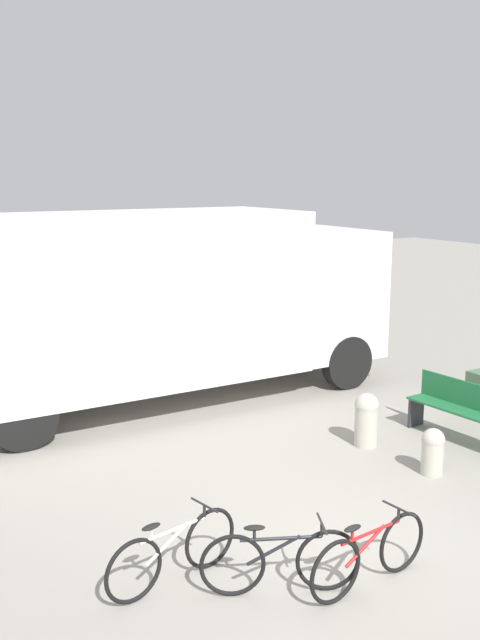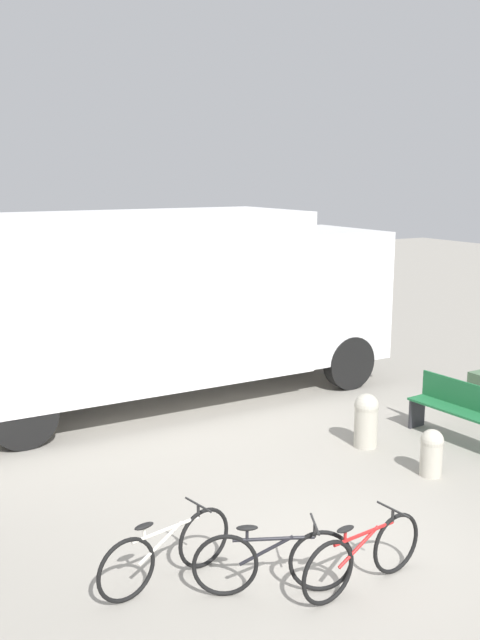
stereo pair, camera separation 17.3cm
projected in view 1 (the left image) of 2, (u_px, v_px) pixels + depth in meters
ground_plane at (349, 553)px, 8.00m from camera, size 60.00×60.00×0.00m
delivery_truck at (155, 299)px, 12.95m from camera, size 8.98×2.57×3.52m
park_bench at (465, 409)px, 11.25m from camera, size 0.55×1.97×0.95m
bicycle_near at (173, 552)px, 7.33m from camera, size 1.62×0.48×0.76m
bicycle_middle at (280, 561)px, 7.17m from camera, size 1.51×0.74×0.76m
bicycle_far at (370, 555)px, 7.28m from camera, size 1.64×0.44×0.76m
bollard_near_bench at (433, 450)px, 10.04m from camera, size 0.32×0.32×0.68m
bollard_far_bench at (366, 418)px, 11.09m from camera, size 0.38×0.38×0.85m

